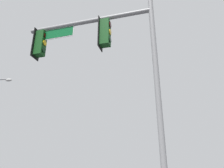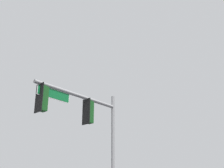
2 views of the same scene
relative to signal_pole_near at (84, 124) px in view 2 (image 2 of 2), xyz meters
The scene contains 1 object.
signal_pole_near is the anchor object (origin of this frame).
Camera 2 is at (3.55, 5.77, 1.77)m, focal length 50.00 mm.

